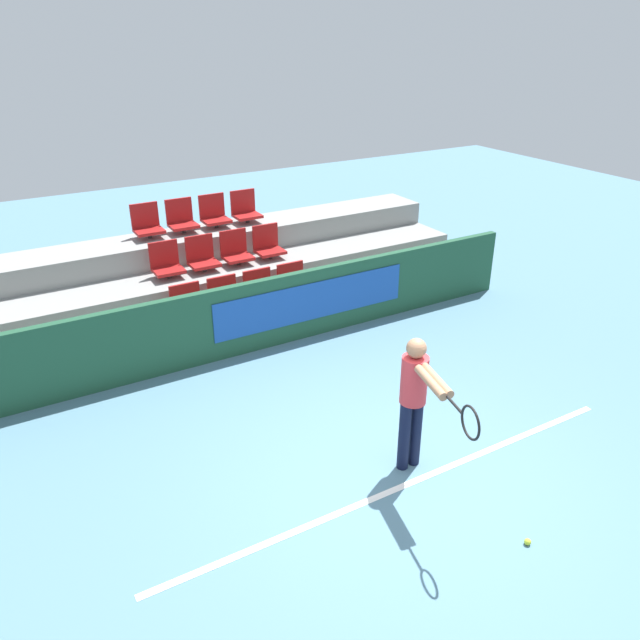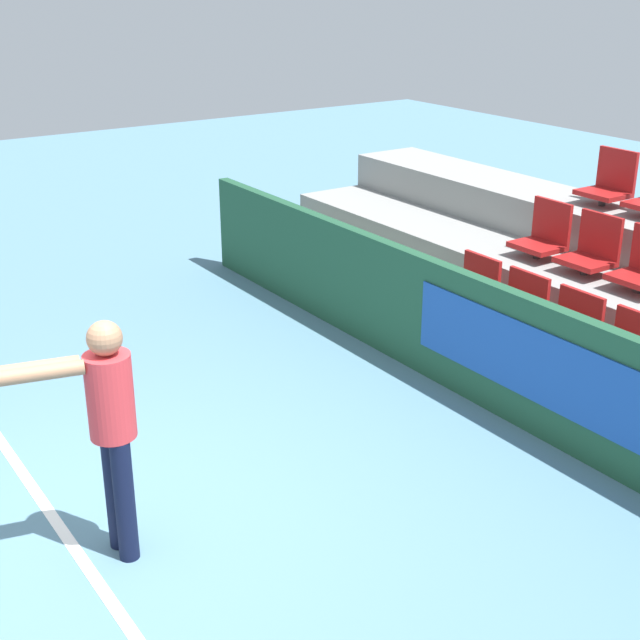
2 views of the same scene
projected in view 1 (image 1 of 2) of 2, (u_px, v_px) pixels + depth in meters
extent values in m
plane|color=slate|center=(404.00, 481.00, 6.80)|extent=(30.00, 30.00, 0.00)
cube|color=white|center=(407.00, 484.00, 6.76)|extent=(5.90, 0.08, 0.01)
cube|color=#1E4C33|center=(261.00, 315.00, 9.37)|extent=(9.33, 0.12, 1.11)
cube|color=#19479E|center=(313.00, 301.00, 9.68)|extent=(3.29, 0.02, 0.61)
cube|color=gray|center=(247.00, 322.00, 9.94)|extent=(8.93, 0.91, 0.41)
cube|color=gray|center=(225.00, 291.00, 10.56)|extent=(8.93, 0.91, 0.81)
cube|color=gray|center=(204.00, 264.00, 11.18)|extent=(8.93, 0.91, 1.22)
cylinder|color=#333333|center=(191.00, 319.00, 9.45)|extent=(0.07, 0.07, 0.10)
cube|color=#A31919|center=(190.00, 315.00, 9.42)|extent=(0.47, 0.40, 0.05)
cube|color=#A31919|center=(185.00, 296.00, 9.46)|extent=(0.47, 0.04, 0.42)
cylinder|color=#333333|center=(228.00, 311.00, 9.73)|extent=(0.07, 0.07, 0.10)
cube|color=#A31919|center=(227.00, 306.00, 9.69)|extent=(0.47, 0.40, 0.05)
cube|color=#A31919|center=(222.00, 289.00, 9.73)|extent=(0.47, 0.04, 0.42)
cylinder|color=#333333|center=(262.00, 303.00, 10.00)|extent=(0.07, 0.07, 0.10)
cube|color=#A31919|center=(262.00, 298.00, 9.97)|extent=(0.47, 0.40, 0.05)
cube|color=#A31919|center=(257.00, 281.00, 10.00)|extent=(0.47, 0.04, 0.42)
cylinder|color=#333333|center=(296.00, 295.00, 10.27)|extent=(0.07, 0.07, 0.10)
cube|color=#A31919|center=(295.00, 291.00, 10.24)|extent=(0.47, 0.40, 0.05)
cube|color=#A31919|center=(290.00, 274.00, 10.28)|extent=(0.47, 0.04, 0.42)
cylinder|color=#333333|center=(169.00, 275.00, 9.99)|extent=(0.07, 0.07, 0.10)
cube|color=#A31919|center=(169.00, 271.00, 9.96)|extent=(0.47, 0.40, 0.05)
cube|color=#A31919|center=(164.00, 254.00, 9.99)|extent=(0.47, 0.04, 0.42)
cylinder|color=#333333|center=(205.00, 268.00, 10.26)|extent=(0.07, 0.07, 0.10)
cube|color=#A31919|center=(204.00, 264.00, 10.23)|extent=(0.47, 0.40, 0.05)
cube|color=#A31919|center=(199.00, 247.00, 10.27)|extent=(0.47, 0.04, 0.42)
cylinder|color=#333333|center=(238.00, 262.00, 10.53)|extent=(0.07, 0.07, 0.10)
cube|color=#A31919|center=(238.00, 258.00, 10.50)|extent=(0.47, 0.40, 0.05)
cube|color=#A31919|center=(233.00, 242.00, 10.54)|extent=(0.47, 0.04, 0.42)
cylinder|color=#333333|center=(270.00, 256.00, 10.81)|extent=(0.07, 0.07, 0.10)
cube|color=#A31919|center=(270.00, 252.00, 10.77)|extent=(0.47, 0.40, 0.05)
cube|color=#A31919|center=(265.00, 236.00, 10.81)|extent=(0.47, 0.04, 0.42)
cylinder|color=#333333|center=(150.00, 235.00, 10.52)|extent=(0.07, 0.07, 0.10)
cube|color=#A31919|center=(149.00, 231.00, 10.49)|extent=(0.47, 0.40, 0.05)
cube|color=#A31919|center=(145.00, 215.00, 10.53)|extent=(0.47, 0.04, 0.42)
cylinder|color=#333333|center=(184.00, 230.00, 10.80)|extent=(0.07, 0.07, 0.10)
cube|color=#A31919|center=(184.00, 226.00, 10.76)|extent=(0.47, 0.40, 0.05)
cube|color=#A31919|center=(179.00, 210.00, 10.80)|extent=(0.47, 0.04, 0.42)
cylinder|color=#333333|center=(217.00, 225.00, 11.07)|extent=(0.07, 0.07, 0.10)
cube|color=#A31919|center=(216.00, 221.00, 11.04)|extent=(0.47, 0.40, 0.05)
cube|color=#A31919|center=(212.00, 206.00, 11.07)|extent=(0.47, 0.04, 0.42)
cylinder|color=#333333|center=(248.00, 220.00, 11.34)|extent=(0.07, 0.07, 0.10)
cube|color=#A31919|center=(247.00, 216.00, 11.31)|extent=(0.47, 0.40, 0.05)
cube|color=#A31919|center=(243.00, 201.00, 11.35)|extent=(0.47, 0.04, 0.42)
cylinder|color=black|center=(404.00, 436.00, 6.84)|extent=(0.13, 0.13, 0.85)
cylinder|color=black|center=(416.00, 432.00, 6.92)|extent=(0.13, 0.13, 0.85)
cylinder|color=red|center=(414.00, 380.00, 6.58)|extent=(0.29, 0.29, 0.54)
sphere|color=#9E7051|center=(416.00, 348.00, 6.41)|extent=(0.21, 0.21, 0.21)
cylinder|color=#9E7051|center=(430.00, 382.00, 6.09)|extent=(0.22, 0.57, 0.09)
cylinder|color=#9E7051|center=(437.00, 380.00, 6.13)|extent=(0.22, 0.57, 0.09)
cylinder|color=black|center=(454.00, 405.00, 5.74)|extent=(0.10, 0.30, 0.03)
torus|color=black|center=(470.00, 423.00, 5.48)|extent=(0.10, 0.32, 0.32)
sphere|color=#CCDB33|center=(528.00, 542.00, 5.97)|extent=(0.07, 0.07, 0.07)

